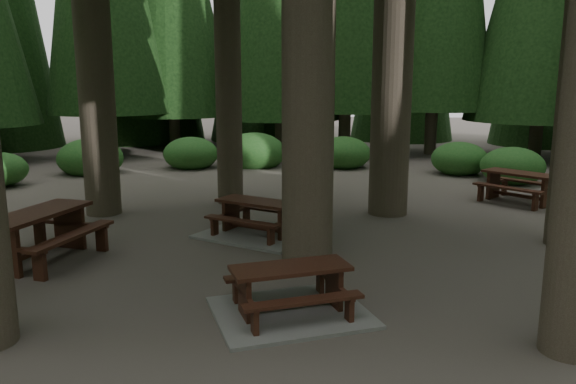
# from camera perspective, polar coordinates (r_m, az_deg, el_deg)

# --- Properties ---
(ground) EXTENTS (80.00, 80.00, 0.00)m
(ground) POSITION_cam_1_polar(r_m,az_deg,el_deg) (9.39, -3.07, -7.74)
(ground) COLOR #504941
(ground) RESTS_ON ground
(picnic_table_a) EXTENTS (2.48, 2.30, 0.67)m
(picnic_table_a) POSITION_cam_1_polar(r_m,az_deg,el_deg) (7.55, 0.25, -10.82)
(picnic_table_a) COLOR gray
(picnic_table_a) RESTS_ON ground
(picnic_table_b) EXTENTS (1.96, 2.28, 0.87)m
(picnic_table_b) POSITION_cam_1_polar(r_m,az_deg,el_deg) (10.48, -24.05, -3.39)
(picnic_table_b) COLOR #35160F
(picnic_table_b) RESTS_ON ground
(picnic_table_c) EXTENTS (2.64, 2.46, 0.72)m
(picnic_table_c) POSITION_cam_1_polar(r_m,az_deg,el_deg) (11.25, -3.09, -3.27)
(picnic_table_c) COLOR gray
(picnic_table_c) RESTS_ON ground
(picnic_table_d) EXTENTS (2.29, 2.28, 0.78)m
(picnic_table_d) POSITION_cam_1_polar(r_m,az_deg,el_deg) (15.38, 22.48, 0.89)
(picnic_table_d) COLOR #35160F
(picnic_table_d) RESTS_ON ground
(shrub_ring) EXTENTS (23.86, 24.64, 1.49)m
(shrub_ring) POSITION_cam_1_polar(r_m,az_deg,el_deg) (9.90, 1.63, -4.29)
(shrub_ring) COLOR #225F20
(shrub_ring) RESTS_ON ground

